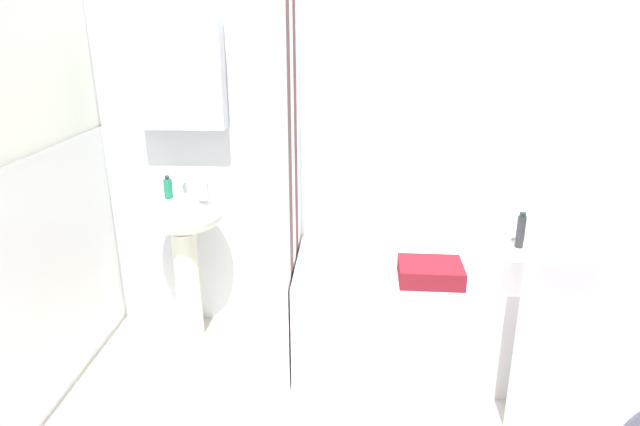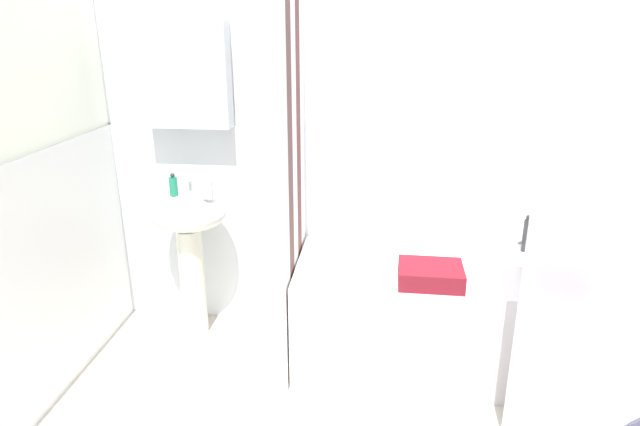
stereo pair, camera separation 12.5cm
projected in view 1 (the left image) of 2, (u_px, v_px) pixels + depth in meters
The scene contains 12 objects.
wall_back_tiled at pixel (364, 139), 3.06m from camera, with size 3.60×0.18×2.40m.
wall_left_tiled at pixel (3, 185), 2.28m from camera, with size 0.07×1.81×2.40m.
sink at pixel (184, 237), 3.06m from camera, with size 0.44×0.34×0.85m.
faucet at pixel (184, 183), 3.04m from camera, with size 0.03×0.12×0.12m.
soap_dispenser at pixel (168, 188), 2.97m from camera, with size 0.04×0.04×0.13m.
toothbrush_cup at pixel (203, 191), 2.94m from camera, with size 0.06×0.06×0.10m, color silver.
bathtub at pixel (440, 312), 2.95m from camera, with size 1.53×0.69×0.57m, color silver.
shower_curtain at pixel (292, 181), 2.76m from camera, with size 0.01×0.69×2.00m.
lotion_bottle at pixel (557, 234), 3.08m from camera, with size 0.06×0.06×0.15m.
shampoo_bottle at pixel (538, 227), 3.07m from camera, with size 0.05×0.05×0.22m.
body_wash_bottle at pixel (521, 231), 3.04m from camera, with size 0.05×0.05×0.20m.
towel_folded at pixel (430, 272), 2.67m from camera, with size 0.31×0.25×0.09m, color maroon.
Camera 1 is at (-0.14, -1.77, 1.76)m, focal length 31.02 mm.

